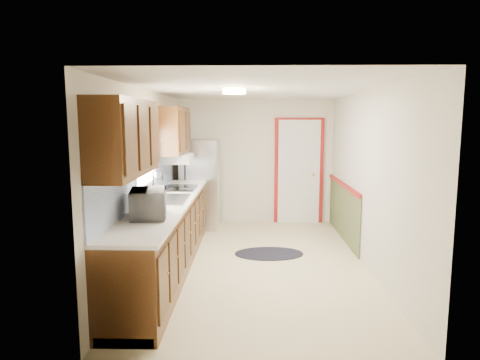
{
  "coord_description": "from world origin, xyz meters",
  "views": [
    {
      "loc": [
        -0.09,
        -5.78,
        2.0
      ],
      "look_at": [
        -0.24,
        0.23,
        1.15
      ],
      "focal_mm": 32.0,
      "sensor_mm": 36.0,
      "label": 1
    }
  ],
  "objects": [
    {
      "name": "rug",
      "position": [
        0.2,
        0.43,
        0.01
      ],
      "size": [
        1.07,
        0.72,
        0.01
      ],
      "primitive_type": "ellipsoid",
      "rotation": [
        0.0,
        0.0,
        0.06
      ],
      "color": "black",
      "rests_on": "ground"
    },
    {
      "name": "cooktop",
      "position": [
        -1.19,
        0.75,
        0.95
      ],
      "size": [
        0.51,
        0.61,
        0.02
      ],
      "primitive_type": "cube",
      "color": "black",
      "rests_on": "kitchen_run"
    },
    {
      "name": "microwave",
      "position": [
        -1.2,
        -1.23,
        1.13
      ],
      "size": [
        0.41,
        0.61,
        0.38
      ],
      "primitive_type": "imported",
      "rotation": [
        0.0,
        0.0,
        1.76
      ],
      "color": "white",
      "rests_on": "kitchen_run"
    },
    {
      "name": "refrigerator",
      "position": [
        -1.02,
        2.05,
        0.82
      ],
      "size": [
        0.69,
        0.7,
        1.64
      ],
      "rotation": [
        0.0,
        0.0,
        -0.02
      ],
      "color": "#B7B7BC",
      "rests_on": "ground"
    },
    {
      "name": "ceiling_fixture",
      "position": [
        -0.3,
        -0.2,
        2.36
      ],
      "size": [
        0.3,
        0.3,
        0.06
      ],
      "primitive_type": "cylinder",
      "color": "#FFD88C",
      "rests_on": "room_shell"
    },
    {
      "name": "kitchen_run",
      "position": [
        -1.24,
        -0.29,
        0.81
      ],
      "size": [
        0.63,
        4.0,
        2.2
      ],
      "color": "#3E220E",
      "rests_on": "ground"
    },
    {
      "name": "room_shell",
      "position": [
        0.0,
        0.0,
        1.2
      ],
      "size": [
        3.2,
        5.2,
        2.52
      ],
      "color": "beige",
      "rests_on": "ground"
    },
    {
      "name": "back_wall_trim",
      "position": [
        0.99,
        2.21,
        0.89
      ],
      "size": [
        1.12,
        2.3,
        2.08
      ],
      "color": "maroon",
      "rests_on": "ground"
    }
  ]
}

